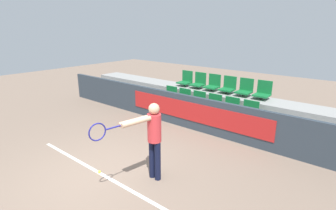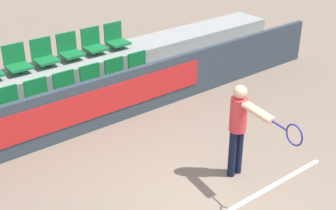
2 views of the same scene
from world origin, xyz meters
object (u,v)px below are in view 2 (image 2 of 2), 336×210
(stadium_chair_3, at_px, (93,82))
(stadium_chair_5, at_px, (140,68))
(stadium_chair_4, at_px, (117,75))
(stadium_chair_1, at_px, (39,97))
(stadium_chair_10, at_px, (93,43))
(stadium_chair_9, at_px, (70,49))
(tennis_player, at_px, (241,124))
(stadium_chair_11, at_px, (116,38))
(stadium_chair_0, at_px, (10,106))
(stadium_chair_2, at_px, (67,89))
(stadium_chair_7, at_px, (17,62))
(stadium_chair_8, at_px, (44,55))

(stadium_chair_3, bearing_deg, stadium_chair_5, 0.00)
(stadium_chair_4, bearing_deg, stadium_chair_1, 180.00)
(stadium_chair_3, bearing_deg, stadium_chair_1, 180.00)
(stadium_chair_4, bearing_deg, stadium_chair_10, 90.00)
(stadium_chair_9, xyz_separation_m, tennis_player, (0.66, -4.56, -0.11))
(stadium_chair_9, relative_size, stadium_chair_11, 1.00)
(stadium_chair_9, bearing_deg, stadium_chair_5, -38.86)
(stadium_chair_0, xyz_separation_m, stadium_chair_3, (1.80, 0.00, 0.00))
(stadium_chair_2, relative_size, stadium_chair_11, 1.00)
(stadium_chair_7, xyz_separation_m, stadium_chair_8, (0.60, 0.00, 0.00))
(stadium_chair_2, relative_size, stadium_chair_7, 1.00)
(stadium_chair_5, bearing_deg, stadium_chair_11, 90.00)
(stadium_chair_3, xyz_separation_m, stadium_chair_8, (-0.60, 0.97, 0.45))
(stadium_chair_0, distance_m, stadium_chair_7, 1.23)
(stadium_chair_2, distance_m, stadium_chair_8, 1.07)
(stadium_chair_1, xyz_separation_m, stadium_chair_8, (0.60, 0.97, 0.45))
(stadium_chair_3, bearing_deg, stadium_chair_7, 141.14)
(stadium_chair_5, bearing_deg, stadium_chair_3, 180.00)
(stadium_chair_4, height_order, tennis_player, tennis_player)
(stadium_chair_1, distance_m, stadium_chair_11, 2.63)
(stadium_chair_2, xyz_separation_m, stadium_chair_3, (0.60, 0.00, 0.00))
(stadium_chair_0, distance_m, stadium_chair_1, 0.60)
(stadium_chair_1, height_order, tennis_player, tennis_player)
(stadium_chair_3, height_order, stadium_chair_5, same)
(stadium_chair_5, xyz_separation_m, stadium_chair_9, (-1.20, 0.97, 0.45))
(stadium_chair_7, relative_size, stadium_chair_10, 1.00)
(stadium_chair_4, xyz_separation_m, stadium_chair_11, (0.60, 0.97, 0.45))
(stadium_chair_2, distance_m, stadium_chair_9, 1.23)
(stadium_chair_4, xyz_separation_m, stadium_chair_8, (-1.20, 0.97, 0.45))
(stadium_chair_3, bearing_deg, stadium_chair_10, 58.18)
(tennis_player, bearing_deg, stadium_chair_7, 120.77)
(stadium_chair_11, bearing_deg, stadium_chair_1, -158.06)
(stadium_chair_3, xyz_separation_m, stadium_chair_5, (1.20, 0.00, 0.00))
(stadium_chair_1, xyz_separation_m, stadium_chair_3, (1.20, 0.00, 0.00))
(stadium_chair_5, bearing_deg, stadium_chair_2, 180.00)
(stadium_chair_8, bearing_deg, stadium_chair_1, -121.82)
(stadium_chair_4, height_order, stadium_chair_10, stadium_chair_10)
(stadium_chair_2, xyz_separation_m, stadium_chair_8, (0.00, 0.97, 0.45))
(stadium_chair_11, bearing_deg, tennis_player, -96.74)
(stadium_chair_0, xyz_separation_m, stadium_chair_2, (1.20, 0.00, 0.00))
(stadium_chair_0, bearing_deg, stadium_chair_1, 0.00)
(stadium_chair_4, relative_size, stadium_chair_9, 1.00)
(stadium_chair_8, height_order, stadium_chair_9, same)
(stadium_chair_8, relative_size, stadium_chair_10, 1.00)
(stadium_chair_4, distance_m, stadium_chair_8, 1.61)
(stadium_chair_3, bearing_deg, stadium_chair_4, 0.00)
(stadium_chair_5, relative_size, stadium_chair_7, 1.00)
(stadium_chair_0, distance_m, stadium_chair_11, 3.19)
(stadium_chair_0, relative_size, stadium_chair_4, 1.00)
(tennis_player, bearing_deg, stadium_chair_4, 99.50)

